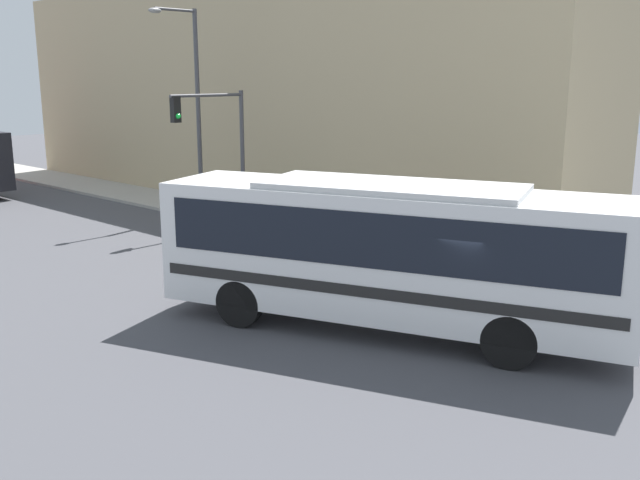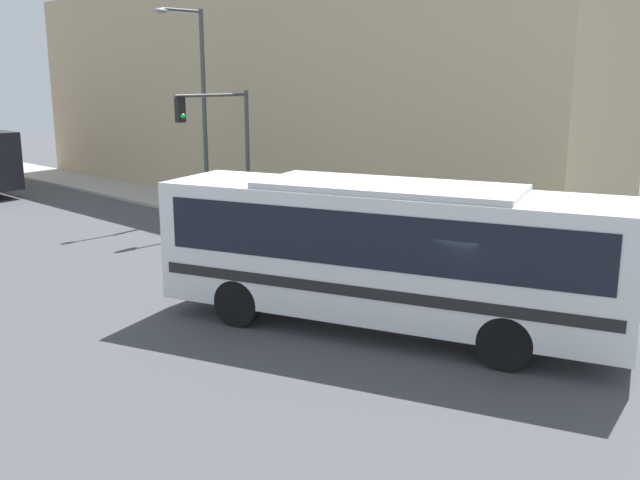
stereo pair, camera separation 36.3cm
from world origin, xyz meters
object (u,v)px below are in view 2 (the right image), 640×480
city_bus (387,247)px  pedestrian_near_corner (402,218)px  fire_hydrant (424,244)px  street_lamp (199,96)px  traffic_light_pole (223,133)px  parking_meter (279,202)px  pedestrian_mid_block (279,196)px

city_bus → pedestrian_near_corner: city_bus is taller
fire_hydrant → street_lamp: 11.90m
traffic_light_pole → parking_meter: traffic_light_pole is taller
fire_hydrant → parking_meter: size_ratio=0.61×
fire_hydrant → pedestrian_mid_block: bearing=81.1°
fire_hydrant → traffic_light_pole: (-1.02, 8.39, 2.98)m
fire_hydrant → city_bus: bearing=-152.0°
pedestrian_near_corner → pedestrian_mid_block: (0.21, 6.16, -0.02)m
city_bus → street_lamp: size_ratio=1.31×
parking_meter → pedestrian_near_corner: 4.98m
traffic_light_pole → pedestrian_near_corner: 7.50m
parking_meter → traffic_light_pole: bearing=118.3°
street_lamp → city_bus: bearing=-111.7°
city_bus → pedestrian_mid_block: 12.79m
city_bus → parking_meter: 11.05m
pedestrian_near_corner → pedestrian_mid_block: size_ratio=1.02×
city_bus → pedestrian_near_corner: bearing=15.8°
pedestrian_near_corner → pedestrian_mid_block: pedestrian_near_corner is taller
parking_meter → pedestrian_near_corner: bearing=-78.3°
traffic_light_pole → parking_meter: (1.02, -1.88, -2.45)m
parking_meter → street_lamp: bearing=90.0°
parking_meter → street_lamp: size_ratio=0.18×
fire_hydrant → pedestrian_mid_block: (1.23, 7.79, 0.42)m
traffic_light_pole → pedestrian_near_corner: traffic_light_pole is taller
parking_meter → pedestrian_mid_block: size_ratio=0.84×
traffic_light_pole → pedestrian_mid_block: 3.45m
traffic_light_pole → pedestrian_near_corner: (2.03, -6.76, -2.53)m
city_bus → fire_hydrant: city_bus is taller
street_lamp → pedestrian_near_corner: street_lamp is taller
street_lamp → pedestrian_mid_block: (1.22, -3.33, -3.80)m
fire_hydrant → street_lamp: bearing=90.0°
parking_meter → city_bus: bearing=-120.6°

